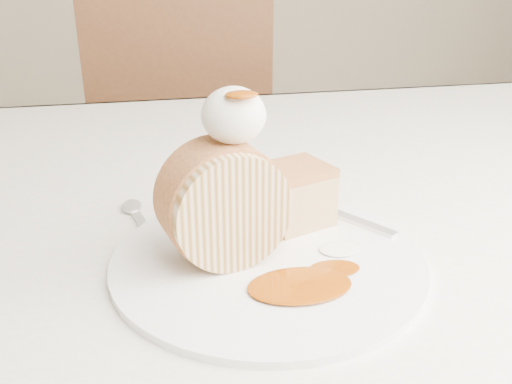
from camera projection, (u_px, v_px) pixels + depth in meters
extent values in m
cube|color=silver|center=(266.00, 190.00, 0.78)|extent=(1.40, 0.90, 0.04)
cube|color=silver|center=(221.00, 161.00, 1.23)|extent=(1.40, 0.01, 0.28)
cylinder|color=brown|center=(482.00, 252.00, 1.38)|extent=(0.06, 0.06, 0.71)
cube|color=brown|center=(181.00, 156.00, 1.68)|extent=(0.46, 0.46, 0.04)
cube|color=brown|center=(180.00, 84.00, 1.40)|extent=(0.45, 0.05, 0.48)
cylinder|color=brown|center=(237.00, 199.00, 1.99)|extent=(0.04, 0.04, 0.44)
cylinder|color=brown|center=(124.00, 207.00, 1.93)|extent=(0.04, 0.04, 0.44)
cylinder|color=brown|center=(257.00, 254.00, 1.64)|extent=(0.04, 0.04, 0.44)
cylinder|color=brown|center=(119.00, 266.00, 1.57)|extent=(0.04, 0.04, 0.44)
cylinder|color=white|center=(268.00, 260.00, 0.56)|extent=(0.39, 0.39, 0.01)
cylinder|color=beige|center=(224.00, 204.00, 0.54)|extent=(0.13, 0.09, 0.11)
cube|color=#C6824B|center=(295.00, 198.00, 0.62)|extent=(0.09, 0.08, 0.06)
ellipsoid|color=white|center=(234.00, 115.00, 0.51)|extent=(0.06, 0.06, 0.05)
ellipsoid|color=#8D3C05|center=(242.00, 87.00, 0.49)|extent=(0.03, 0.02, 0.01)
cube|color=silver|center=(344.00, 216.00, 0.64)|extent=(0.12, 0.16, 0.00)
cube|color=silver|center=(149.00, 234.00, 0.62)|extent=(0.05, 0.14, 0.00)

